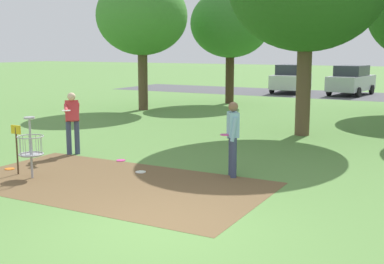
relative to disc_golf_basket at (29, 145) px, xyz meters
The scene contains 13 objects.
ground_plane 4.55m from the disc_golf_basket, 18.70° to the right, with size 160.00×160.00×0.00m, color #5B8942.
dirt_tee_pad 2.11m from the disc_golf_basket, 13.94° to the left, with size 6.72×3.67×0.01m, color brown.
disc_golf_basket is the anchor object (origin of this frame).
player_foreground_watching 4.57m from the disc_golf_basket, 29.65° to the left, with size 0.45×0.48×1.71m.
player_throwing 2.58m from the disc_golf_basket, 109.91° to the left, with size 0.65×1.09×1.71m.
frisbee_by_tee 2.60m from the disc_golf_basket, 72.14° to the left, with size 0.24×0.24×0.02m, color #E53D99.
frisbee_mid_grass 1.32m from the disc_golf_basket, 162.65° to the left, with size 0.23×0.23×0.02m, color orange.
frisbee_far_left 2.59m from the disc_golf_basket, 39.40° to the left, with size 0.25×0.25×0.02m, color white.
tree_near_left 16.94m from the disc_golf_basket, 98.51° to the left, with size 4.16×4.16×5.94m.
tree_far_center 13.29m from the disc_golf_basket, 112.39° to the left, with size 4.22×4.22×6.15m.
parking_lot_strip 24.38m from the disc_golf_basket, 79.95° to the left, with size 36.00×6.00×0.01m, color #4C4C51.
parked_car_leftmost 24.38m from the disc_golf_basket, 93.72° to the left, with size 2.14×4.29×1.84m.
parked_car_center_left 24.54m from the disc_golf_basket, 84.75° to the left, with size 2.39×4.40×1.84m.
Camera 1 is at (4.22, -6.56, 2.89)m, focal length 47.16 mm.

